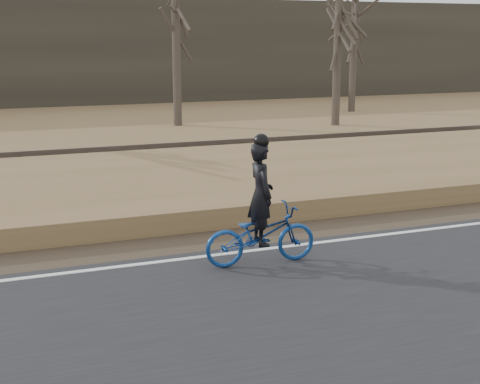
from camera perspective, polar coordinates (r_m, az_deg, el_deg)
name	(u,v)px	position (r m, az deg, el deg)	size (l,w,h in m)	color
cyclist	(261,224)	(11.27, 1.78, -2.72)	(1.97, 0.77, 2.24)	navy
bare_tree_center	(176,41)	(29.56, -5.47, 12.70)	(0.36, 0.36, 7.28)	#453D33
bare_tree_right	(337,52)	(29.87, 8.32, 11.74)	(0.36, 0.36, 6.35)	#453D33
bare_tree_far_right	(354,36)	(35.53, 9.72, 12.99)	(0.36, 0.36, 7.70)	#453D33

